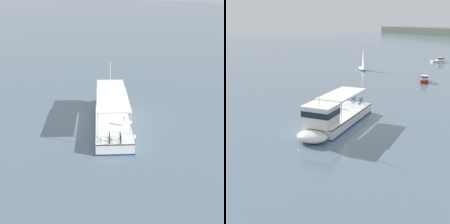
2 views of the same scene
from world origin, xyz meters
The scene contains 2 objects.
ground_plane centered at (0.00, 0.00, 0.00)m, with size 400.00×400.00×0.00m, color slate.
ferry_main centered at (-0.21, 0.83, 1.01)m, with size 10.14×12.00×5.32m.
Camera 1 is at (-16.70, 24.68, 13.16)m, focal length 49.77 mm.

